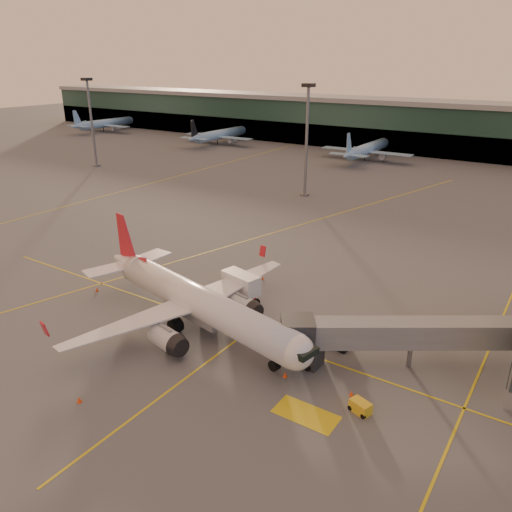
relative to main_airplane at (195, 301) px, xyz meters
The scene contains 16 objects.
ground 4.63m from the main_airplane, 73.98° to the right, with size 600.00×600.00×0.00m, color #4C4F54.
taxi_markings 42.33m from the main_airplane, 98.88° to the left, with size 100.12×173.00×0.01m.
terminal 139.08m from the main_airplane, 89.67° to the left, with size 400.00×20.00×17.60m.
mast_west_far 107.63m from the main_airplane, 146.43° to the left, with size 2.40×2.40×25.60m.
mast_west_near 66.99m from the main_airplane, 106.90° to the left, with size 2.40×2.40×25.60m.
distant_aircraft_row 117.00m from the main_airplane, 99.94° to the left, with size 290.00×34.00×13.00m.
main_airplane is the anchor object (origin of this frame).
jet_bridge 26.34m from the main_airplane, 15.29° to the left, with size 25.22×18.08×5.58m.
catering_truck 8.65m from the main_airplane, 85.44° to the left, with size 5.80×3.50×4.21m.
gpu_cart 23.33m from the main_airplane, ahead, with size 2.26×1.76×1.17m.
pushback_tug 17.19m from the main_airplane, 18.54° to the left, with size 3.25×1.87×1.63m.
cone_nose 21.53m from the main_airplane, ahead, with size 0.42×0.42×0.54m.
cone_tail 18.67m from the main_airplane, behind, with size 0.43×0.43×0.54m.
cone_wing_right 17.58m from the main_airplane, 90.33° to the right, with size 0.47×0.47×0.60m.
cone_wing_left 16.87m from the main_airplane, 93.66° to the left, with size 0.39×0.39×0.50m.
cone_fwd 14.87m from the main_airplane, 11.26° to the right, with size 0.48×0.48×0.61m.
Camera 1 is at (34.86, -37.77, 30.59)m, focal length 35.00 mm.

